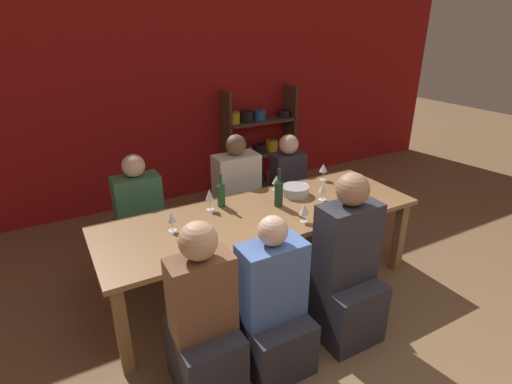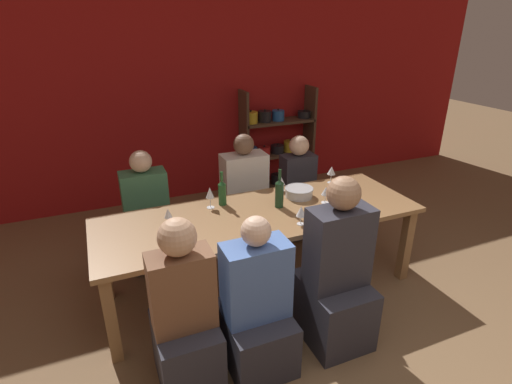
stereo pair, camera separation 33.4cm
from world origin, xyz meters
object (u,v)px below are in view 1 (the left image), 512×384
(person_far_a, at_px, (141,228))
(wine_bottle_dark, at_px, (221,193))
(cell_phone, at_px, (332,207))
(wine_glass_red_d, at_px, (276,180))
(wine_glass_white_b, at_px, (210,195))
(mixing_bowl, at_px, (295,190))
(wine_glass_red_a, at_px, (171,218))
(person_near_b, at_px, (271,313))
(person_far_b, at_px, (287,196))
(wine_glass_white_d, at_px, (336,206))
(wine_bottle_green, at_px, (279,192))
(wine_glass_white_c, at_px, (304,210))
(person_near_a, at_px, (343,278))
(person_near_c, at_px, (204,331))
(dining_table, at_px, (262,221))
(person_far_c, at_px, (237,206))
(shelf_unit, at_px, (259,147))
(wine_glass_red_c, at_px, (323,189))
(wine_glass_red_b, at_px, (343,184))
(wine_glass_white_a, at_px, (323,168))

(person_far_a, bearing_deg, wine_bottle_dark, 136.65)
(cell_phone, bearing_deg, wine_glass_red_d, 111.41)
(wine_glass_white_b, height_order, person_far_a, person_far_a)
(mixing_bowl, relative_size, wine_glass_red_a, 1.67)
(person_near_b, bearing_deg, person_far_b, 53.75)
(wine_glass_white_b, height_order, wine_glass_white_d, wine_glass_white_b)
(wine_bottle_green, xyz_separation_m, wine_glass_white_c, (0.02, -0.35, -0.02))
(person_near_a, bearing_deg, person_near_c, 179.39)
(dining_table, bearing_deg, wine_bottle_dark, 130.01)
(wine_glass_white_b, bearing_deg, mixing_bowl, -6.21)
(wine_bottle_green, xyz_separation_m, person_far_c, (-0.03, 0.76, -0.44))
(dining_table, bearing_deg, wine_glass_red_d, 44.75)
(wine_glass_white_b, bearing_deg, wine_bottle_green, -21.00)
(wine_glass_red_d, xyz_separation_m, person_far_a, (-1.19, 0.48, -0.42))
(person_far_a, relative_size, person_near_b, 1.01)
(dining_table, distance_m, wine_bottle_dark, 0.42)
(wine_glass_red_a, bearing_deg, shelf_unit, 46.84)
(wine_bottle_dark, distance_m, person_far_a, 0.92)
(wine_bottle_green, height_order, person_near_a, person_near_a)
(wine_glass_white_d, xyz_separation_m, person_near_b, (-0.82, -0.37, -0.45))
(wine_glass_white_b, relative_size, wine_glass_red_c, 1.23)
(dining_table, height_order, wine_bottle_green, wine_bottle_green)
(shelf_unit, distance_m, wine_bottle_green, 2.29)
(wine_glass_white_d, bearing_deg, person_near_c, -164.57)
(wine_glass_red_b, bearing_deg, person_far_c, 125.03)
(person_near_b, xyz_separation_m, person_near_c, (-0.48, 0.01, 0.05))
(person_far_c, bearing_deg, wine_bottle_green, 92.05)
(cell_phone, relative_size, person_far_c, 0.14)
(shelf_unit, distance_m, wine_glass_white_d, 2.62)
(wine_glass_white_d, xyz_separation_m, person_near_a, (-0.20, -0.37, -0.38))
(wine_glass_red_c, bearing_deg, wine_glass_white_c, -145.57)
(mixing_bowl, xyz_separation_m, wine_bottle_green, (-0.26, -0.12, 0.09))
(person_near_b, bearing_deg, person_far_c, 71.37)
(dining_table, xyz_separation_m, wine_glass_red_b, (0.79, -0.08, 0.20))
(wine_glass_white_a, height_order, person_near_a, person_near_a)
(wine_glass_red_d, height_order, cell_phone, wine_glass_red_d)
(wine_glass_white_b, bearing_deg, person_far_a, 129.22)
(person_far_b, bearing_deg, wine_bottle_dark, 26.80)
(wine_glass_red_b, distance_m, wine_glass_white_d, 0.46)
(person_near_a, height_order, person_near_c, person_near_a)
(wine_glass_red_b, relative_size, person_far_b, 0.17)
(mixing_bowl, relative_size, person_far_a, 0.23)
(wine_bottle_green, bearing_deg, person_near_a, -85.82)
(person_near_a, bearing_deg, cell_phone, 59.87)
(wine_glass_red_d, distance_m, person_near_a, 1.18)
(mixing_bowl, bearing_deg, cell_phone, -71.35)
(dining_table, xyz_separation_m, person_far_a, (-0.83, 0.84, -0.25))
(mixing_bowl, bearing_deg, person_far_c, 114.25)
(wine_glass_white_d, bearing_deg, shelf_unit, 74.00)
(wine_glass_white_b, bearing_deg, person_near_b, -90.55)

